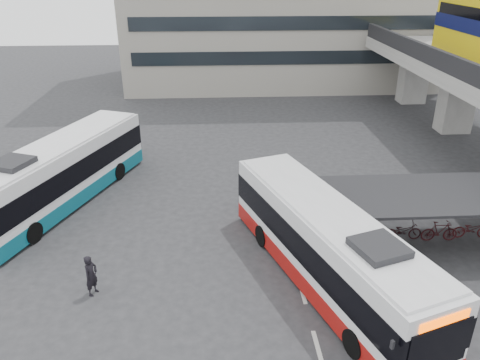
{
  "coord_description": "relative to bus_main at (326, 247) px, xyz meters",
  "views": [
    {
      "loc": [
        -0.71,
        -14.38,
        11.51
      ],
      "look_at": [
        0.44,
        5.93,
        2.0
      ],
      "focal_mm": 35.0,
      "sensor_mm": 36.0,
      "label": 1
    }
  ],
  "objects": [
    {
      "name": "ground",
      "position": [
        -3.45,
        -0.55,
        -1.6
      ],
      "size": [
        120.0,
        120.0,
        0.0
      ],
      "primitive_type": "plane",
      "color": "#28282B",
      "rests_on": "ground"
    },
    {
      "name": "bike_shelter",
      "position": [
        5.01,
        2.45,
        -0.16
      ],
      "size": [
        10.0,
        4.0,
        2.54
      ],
      "color": "#595B60",
      "rests_on": "ground"
    },
    {
      "name": "road_markings",
      "position": [
        -0.95,
        -3.55,
        -1.6
      ],
      "size": [
        0.15,
        7.6,
        0.01
      ],
      "color": "beige",
      "rests_on": "ground"
    },
    {
      "name": "bus_main",
      "position": [
        0.0,
        0.0,
        0.0
      ],
      "size": [
        6.19,
        11.85,
        3.45
      ],
      "rotation": [
        0.0,
        0.0,
        0.33
      ],
      "color": "white",
      "rests_on": "ground"
    },
    {
      "name": "bus_teal",
      "position": [
        -12.14,
        7.51,
        0.04
      ],
      "size": [
        6.79,
        12.05,
        3.53
      ],
      "rotation": [
        0.0,
        0.0,
        -0.38
      ],
      "color": "white",
      "rests_on": "ground"
    },
    {
      "name": "pedestrian",
      "position": [
        -8.93,
        -0.27,
        -0.77
      ],
      "size": [
        0.62,
        0.72,
        1.67
      ],
      "primitive_type": "imported",
      "rotation": [
        0.0,
        0.0,
        1.13
      ],
      "color": "black",
      "rests_on": "ground"
    }
  ]
}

